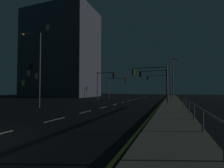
{
  "coord_description": "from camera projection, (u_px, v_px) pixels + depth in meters",
  "views": [
    {
      "loc": [
        7.16,
        -3.77,
        1.94
      ],
      "look_at": [
        -0.93,
        18.38,
        2.8
      ],
      "focal_mm": 26.32,
      "sensor_mm": 36.0,
      "label": 1
    }
  ],
  "objects": [
    {
      "name": "street_lamp_median",
      "position": [
        170.0,
        77.0,
        33.17
      ],
      "size": [
        0.56,
        1.99,
        7.42
      ],
      "color": "#38383D",
      "rests_on": "sidewalk_right"
    },
    {
      "name": "lane_edge_line",
      "position": [
        162.0,
        103.0,
        25.11
      ],
      "size": [
        0.14,
        53.0,
        0.01
      ],
      "color": "gold",
      "rests_on": "ground"
    },
    {
      "name": "building_distant",
      "position": [
        61.0,
        54.0,
        49.38
      ],
      "size": [
        20.35,
        12.99,
        25.54
      ],
      "color": "#3D424C",
      "rests_on": "ground"
    },
    {
      "name": "lane_markings_center",
      "position": [
        123.0,
        102.0,
        25.64
      ],
      "size": [
        0.14,
        50.0,
        0.01
      ],
      "color": "silver",
      "rests_on": "ground"
    },
    {
      "name": "traffic_light_overhead_east",
      "position": [
        105.0,
        80.0,
        30.52
      ],
      "size": [
        3.79,
        0.71,
        5.38
      ],
      "color": "#38383D",
      "rests_on": "ground"
    },
    {
      "name": "ground_plane",
      "position": [
        116.0,
        104.0,
        22.35
      ],
      "size": [
        112.0,
        112.0,
        0.0
      ],
      "primitive_type": "plane",
      "color": "black",
      "rests_on": "ground"
    },
    {
      "name": "traffic_light_far_center",
      "position": [
        117.0,
        83.0,
        37.44
      ],
      "size": [
        4.25,
        0.54,
        4.85
      ],
      "color": "#4C4C51",
      "rests_on": "ground"
    },
    {
      "name": "traffic_light_mid_left",
      "position": [
        151.0,
        76.0,
        23.45
      ],
      "size": [
        5.09,
        0.34,
        5.25
      ],
      "color": "#2D3033",
      "rests_on": "sidewalk_right"
    },
    {
      "name": "barrier_fence",
      "position": [
        194.0,
        107.0,
        10.05
      ],
      "size": [
        0.09,
        18.94,
        0.98
      ],
      "color": "#59595E",
      "rests_on": "sidewalk_right"
    },
    {
      "name": "street_lamp_mid_block",
      "position": [
        174.0,
        75.0,
        31.04
      ],
      "size": [
        1.08,
        1.48,
        7.74
      ],
      "color": "#4C4C51",
      "rests_on": "sidewalk_right"
    },
    {
      "name": "traffic_light_far_right",
      "position": [
        154.0,
        78.0,
        28.37
      ],
      "size": [
        4.69,
        0.91,
        5.36
      ],
      "color": "#38383D",
      "rests_on": "sidewalk_right"
    },
    {
      "name": "sidewalk_right",
      "position": [
        173.0,
        105.0,
        19.88
      ],
      "size": [
        2.64,
        77.0,
        0.14
      ],
      "primitive_type": "cube",
      "color": "gray",
      "rests_on": "ground"
    },
    {
      "name": "traffic_light_near_right",
      "position": [
        158.0,
        81.0,
        41.84
      ],
      "size": [
        5.17,
        0.72,
        5.69
      ],
      "color": "#4C4C51",
      "rests_on": "sidewalk_right"
    },
    {
      "name": "street_lamp_across_street",
      "position": [
        37.0,
        63.0,
        17.84
      ],
      "size": [
        2.1,
        1.1,
        8.2
      ],
      "color": "#2D3033",
      "rests_on": "ground"
    }
  ]
}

